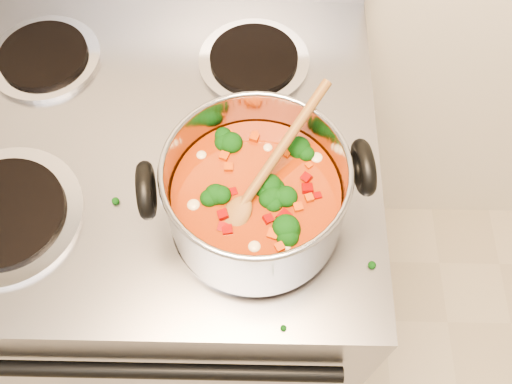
% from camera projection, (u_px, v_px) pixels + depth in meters
% --- Properties ---
extents(electric_range, '(0.75, 0.68, 1.08)m').
position_uv_depth(electric_range, '(175.00, 244.00, 1.30)').
color(electric_range, gray).
rests_on(electric_range, ground).
extents(stockpot, '(0.30, 0.24, 0.15)m').
position_uv_depth(stockpot, '(256.00, 197.00, 0.76)').
color(stockpot, '#A4A4AC').
rests_on(stockpot, electric_range).
extents(wooden_spoon, '(0.16, 0.20, 0.10)m').
position_uv_depth(wooden_spoon, '(259.00, 181.00, 0.74)').
color(wooden_spoon, brown).
rests_on(wooden_spoon, stockpot).
extents(cooktop_crumbs, '(0.23, 0.14, 0.01)m').
position_uv_depth(cooktop_crumbs, '(317.00, 289.00, 0.78)').
color(cooktop_crumbs, black).
rests_on(cooktop_crumbs, electric_range).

